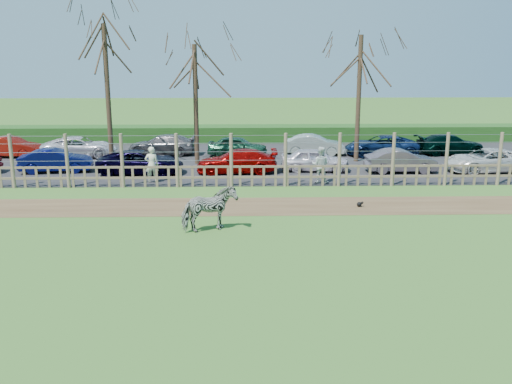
{
  "coord_description": "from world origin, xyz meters",
  "views": [
    {
      "loc": [
        0.48,
        -17.81,
        6.13
      ],
      "look_at": [
        1.0,
        2.5,
        1.1
      ],
      "focal_mm": 40.0,
      "sensor_mm": 36.0,
      "label": 1
    }
  ],
  "objects_px": {
    "zebra": "(209,209)",
    "car_6": "(487,160)",
    "tree_right": "(360,68)",
    "car_12": "(381,146)",
    "car_10": "(238,146)",
    "crow": "(360,204)",
    "car_2": "(141,162)",
    "car_3": "(237,161)",
    "visitor_a": "(152,164)",
    "car_1": "(56,161)",
    "car_5": "(401,161)",
    "car_9": "(163,145)",
    "car_11": "(314,145)",
    "tree_left": "(106,61)",
    "car_4": "(315,160)",
    "tree_mid": "(195,75)",
    "visitor_b": "(320,165)",
    "car_13": "(450,144)",
    "car_7": "(11,147)",
    "car_8": "(80,147)"
  },
  "relations": [
    {
      "from": "car_3",
      "to": "car_6",
      "type": "xyz_separation_m",
      "value": [
        12.95,
        -0.11,
        0.0
      ]
    },
    {
      "from": "car_5",
      "to": "car_6",
      "type": "xyz_separation_m",
      "value": [
        4.5,
        0.03,
        0.0
      ]
    },
    {
      "from": "car_10",
      "to": "car_12",
      "type": "height_order",
      "value": "same"
    },
    {
      "from": "visitor_a",
      "to": "car_9",
      "type": "relative_size",
      "value": 0.42
    },
    {
      "from": "car_9",
      "to": "car_11",
      "type": "bearing_deg",
      "value": 94.82
    },
    {
      "from": "tree_mid",
      "to": "car_5",
      "type": "relative_size",
      "value": 1.87
    },
    {
      "from": "visitor_a",
      "to": "car_8",
      "type": "distance_m",
      "value": 8.58
    },
    {
      "from": "car_3",
      "to": "car_13",
      "type": "relative_size",
      "value": 1.0
    },
    {
      "from": "car_5",
      "to": "zebra",
      "type": "bearing_deg",
      "value": 133.92
    },
    {
      "from": "car_4",
      "to": "car_9",
      "type": "relative_size",
      "value": 0.85
    },
    {
      "from": "tree_right",
      "to": "car_10",
      "type": "xyz_separation_m",
      "value": [
        -6.76,
        1.66,
        -4.6
      ]
    },
    {
      "from": "visitor_b",
      "to": "car_13",
      "type": "distance_m",
      "value": 11.65
    },
    {
      "from": "tree_left",
      "to": "car_5",
      "type": "distance_m",
      "value": 16.07
    },
    {
      "from": "zebra",
      "to": "car_9",
      "type": "bearing_deg",
      "value": -11.17
    },
    {
      "from": "car_2",
      "to": "car_3",
      "type": "xyz_separation_m",
      "value": [
        4.9,
        0.15,
        0.0
      ]
    },
    {
      "from": "car_1",
      "to": "car_10",
      "type": "xyz_separation_m",
      "value": [
        9.36,
        4.28,
        0.0
      ]
    },
    {
      "from": "car_6",
      "to": "car_10",
      "type": "xyz_separation_m",
      "value": [
        -12.95,
        4.79,
        0.0
      ]
    },
    {
      "from": "car_1",
      "to": "car_7",
      "type": "distance_m",
      "value": 5.95
    },
    {
      "from": "crow",
      "to": "visitor_a",
      "type": "bearing_deg",
      "value": 153.4
    },
    {
      "from": "car_3",
      "to": "car_9",
      "type": "bearing_deg",
      "value": -140.03
    },
    {
      "from": "visitor_a",
      "to": "visitor_b",
      "type": "bearing_deg",
      "value": 169.65
    },
    {
      "from": "tree_left",
      "to": "car_1",
      "type": "xyz_separation_m",
      "value": [
        -2.62,
        -1.12,
        -4.98
      ]
    },
    {
      "from": "car_10",
      "to": "car_6",
      "type": "bearing_deg",
      "value": -102.87
    },
    {
      "from": "car_2",
      "to": "car_12",
      "type": "relative_size",
      "value": 1.0
    },
    {
      "from": "car_1",
      "to": "car_11",
      "type": "relative_size",
      "value": 1.0
    },
    {
      "from": "tree_mid",
      "to": "crow",
      "type": "height_order",
      "value": "tree_mid"
    },
    {
      "from": "visitor_b",
      "to": "car_9",
      "type": "xyz_separation_m",
      "value": [
        -8.49,
        7.83,
        -0.26
      ]
    },
    {
      "from": "tree_right",
      "to": "car_12",
      "type": "bearing_deg",
      "value": 42.49
    },
    {
      "from": "tree_left",
      "to": "car_4",
      "type": "bearing_deg",
      "value": -6.47
    },
    {
      "from": "tree_mid",
      "to": "visitor_b",
      "type": "distance_m",
      "value": 8.86
    },
    {
      "from": "car_2",
      "to": "car_7",
      "type": "bearing_deg",
      "value": 61.44
    },
    {
      "from": "car_4",
      "to": "car_9",
      "type": "height_order",
      "value": "same"
    },
    {
      "from": "car_3",
      "to": "car_12",
      "type": "height_order",
      "value": "same"
    },
    {
      "from": "car_3",
      "to": "car_7",
      "type": "height_order",
      "value": "same"
    },
    {
      "from": "tree_left",
      "to": "car_9",
      "type": "distance_m",
      "value": 6.7
    },
    {
      "from": "visitor_b",
      "to": "car_2",
      "type": "relative_size",
      "value": 0.4
    },
    {
      "from": "tree_right",
      "to": "car_2",
      "type": "height_order",
      "value": "tree_right"
    },
    {
      "from": "car_6",
      "to": "car_12",
      "type": "bearing_deg",
      "value": -145.1
    },
    {
      "from": "car_4",
      "to": "car_11",
      "type": "relative_size",
      "value": 0.97
    },
    {
      "from": "zebra",
      "to": "car_4",
      "type": "distance_m",
      "value": 11.18
    },
    {
      "from": "crow",
      "to": "car_2",
      "type": "distance_m",
      "value": 11.86
    },
    {
      "from": "car_4",
      "to": "visitor_b",
      "type": "bearing_deg",
      "value": -175.8
    },
    {
      "from": "visitor_b",
      "to": "zebra",
      "type": "bearing_deg",
      "value": 72.32
    },
    {
      "from": "car_11",
      "to": "car_13",
      "type": "distance_m",
      "value": 8.27
    },
    {
      "from": "zebra",
      "to": "car_6",
      "type": "height_order",
      "value": "zebra"
    },
    {
      "from": "visitor_a",
      "to": "car_6",
      "type": "bearing_deg",
      "value": 178.52
    },
    {
      "from": "visitor_a",
      "to": "car_1",
      "type": "relative_size",
      "value": 0.47
    },
    {
      "from": "visitor_a",
      "to": "tree_mid",
      "type": "bearing_deg",
      "value": -119.34
    },
    {
      "from": "car_3",
      "to": "car_2",
      "type": "bearing_deg",
      "value": -88.13
    },
    {
      "from": "crow",
      "to": "car_13",
      "type": "bearing_deg",
      "value": 56.12
    }
  ]
}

